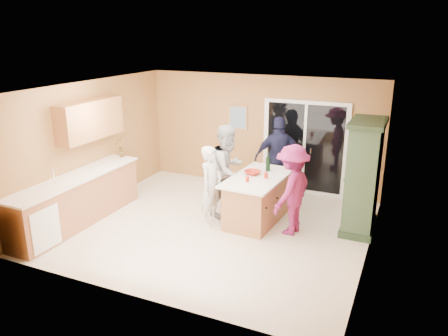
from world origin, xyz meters
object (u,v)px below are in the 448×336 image
at_px(woman_magenta, 292,190).
at_px(woman_grey, 228,170).
at_px(green_hutch, 363,178).
at_px(woman_navy, 279,158).
at_px(kitchen_island, 257,200).
at_px(woman_white, 211,186).

bearing_deg(woman_magenta, woman_grey, -93.05).
relative_size(green_hutch, woman_navy, 1.14).
xyz_separation_m(green_hutch, woman_navy, (-1.86, 0.95, -0.10)).
distance_m(kitchen_island, woman_white, 0.96).
xyz_separation_m(kitchen_island, green_hutch, (1.86, 0.41, 0.58)).
bearing_deg(woman_navy, woman_magenta, 88.74).
relative_size(woman_grey, woman_magenta, 1.10).
xyz_separation_m(kitchen_island, woman_white, (-0.75, -0.48, 0.34)).
distance_m(woman_white, woman_navy, 1.99).
relative_size(kitchen_island, green_hutch, 0.85).
height_order(kitchen_island, woman_grey, woman_grey).
bearing_deg(woman_grey, green_hutch, -73.63).
relative_size(kitchen_island, woman_navy, 0.97).
distance_m(woman_grey, woman_magenta, 1.45).
bearing_deg(woman_navy, green_hutch, 126.91).
xyz_separation_m(kitchen_island, woman_navy, (-0.01, 1.36, 0.48)).
bearing_deg(green_hutch, woman_grey, -173.80).
bearing_deg(woman_navy, kitchen_island, 64.33).
height_order(green_hutch, woman_navy, green_hutch).
distance_m(green_hutch, woman_navy, 2.10).
height_order(woman_white, woman_magenta, woman_magenta).
xyz_separation_m(kitchen_island, woman_magenta, (0.73, -0.24, 0.40)).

